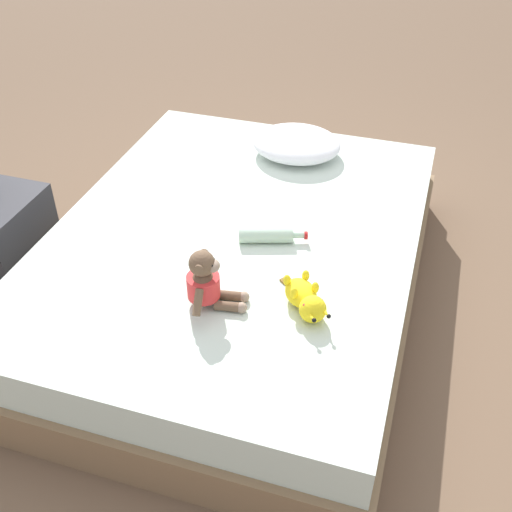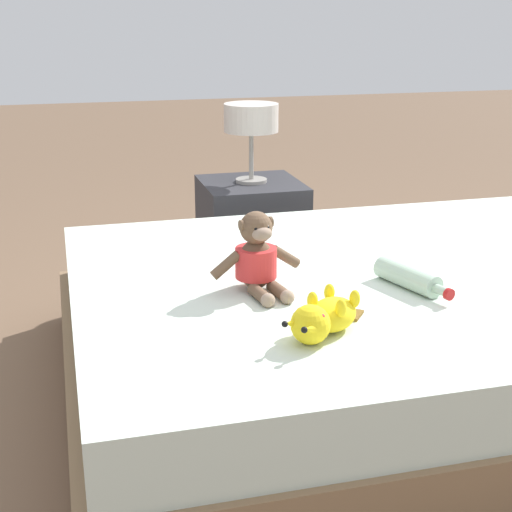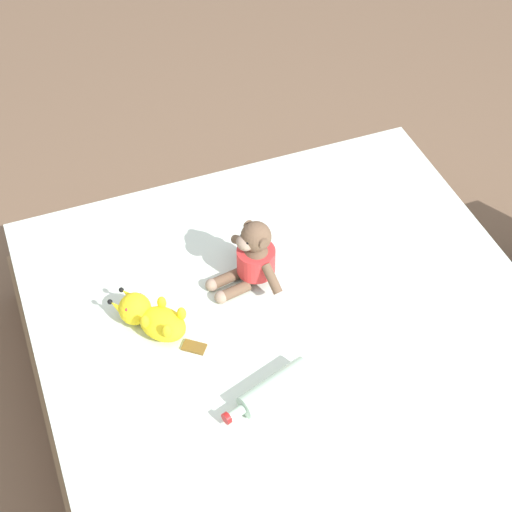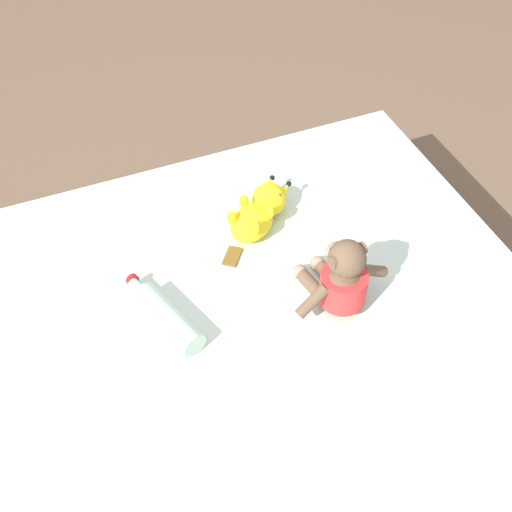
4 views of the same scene
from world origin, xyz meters
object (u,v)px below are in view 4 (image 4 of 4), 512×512
bed (176,420)px  glass_bottle (167,317)px  plush_yellow_creature (259,212)px  plush_monkey (341,280)px

bed → glass_bottle: size_ratio=7.25×
plush_yellow_creature → bed: bearing=135.3°
plush_yellow_creature → glass_bottle: size_ratio=1.00×
bed → plush_yellow_creature: (0.41, -0.40, 0.24)m
bed → glass_bottle: (0.16, -0.05, 0.23)m
plush_monkey → plush_yellow_creature: size_ratio=1.00×
bed → glass_bottle: glass_bottle is taller
bed → plush_monkey: size_ratio=7.29×
plush_monkey → glass_bottle: size_ratio=0.99×
plush_monkey → plush_yellow_creature: 0.37m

